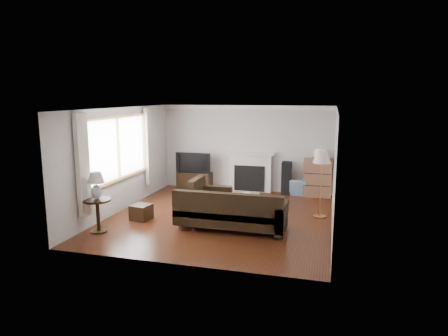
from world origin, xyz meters
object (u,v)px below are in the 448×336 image
(bookshelf, at_px, (318,178))
(sectional_sofa, at_px, (231,211))
(floor_lamp, at_px, (321,184))
(coffee_table, at_px, (238,202))
(side_table, at_px, (98,216))
(tv_stand, at_px, (195,181))

(bookshelf, bearing_deg, sectional_sofa, -116.42)
(sectional_sofa, distance_m, floor_lamp, 2.27)
(coffee_table, distance_m, floor_lamp, 2.06)
(floor_lamp, bearing_deg, coffee_table, 176.93)
(bookshelf, distance_m, floor_lamp, 1.97)
(bookshelf, relative_size, side_table, 1.51)
(side_table, bearing_deg, floor_lamp, 27.26)
(bookshelf, bearing_deg, coffee_table, -134.88)
(sectional_sofa, bearing_deg, tv_stand, 120.96)
(bookshelf, height_order, side_table, bookshelf)
(bookshelf, height_order, coffee_table, bookshelf)
(tv_stand, relative_size, floor_lamp, 0.65)
(sectional_sofa, bearing_deg, coffee_table, 97.57)
(sectional_sofa, xyz_separation_m, side_table, (-2.59, -0.90, -0.05))
(tv_stand, height_order, sectional_sofa, sectional_sofa)
(bookshelf, xyz_separation_m, coffee_table, (-1.84, -1.84, -0.33))
(tv_stand, height_order, bookshelf, bookshelf)
(bookshelf, height_order, floor_lamp, floor_lamp)
(sectional_sofa, relative_size, coffee_table, 2.41)
(floor_lamp, relative_size, side_table, 2.23)
(sectional_sofa, height_order, coffee_table, sectional_sofa)
(tv_stand, bearing_deg, bookshelf, 0.60)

